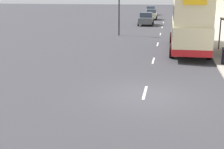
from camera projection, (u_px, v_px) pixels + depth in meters
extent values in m
plane|color=#38383D|center=(144.00, 95.00, 14.10)|extent=(220.00, 220.00, 0.00)
cube|color=#A39E93|center=(205.00, 21.00, 49.55)|extent=(5.00, 93.00, 0.14)
cube|color=silver|center=(145.00, 92.00, 14.48)|extent=(0.12, 2.00, 0.01)
cube|color=silver|center=(153.00, 61.00, 21.24)|extent=(0.12, 2.00, 0.01)
cube|color=silver|center=(158.00, 44.00, 28.01)|extent=(0.12, 2.00, 0.01)
cube|color=silver|center=(160.00, 34.00, 34.78)|extent=(0.12, 2.00, 0.01)
cube|color=silver|center=(162.00, 27.00, 41.54)|extent=(0.12, 2.00, 0.01)
cube|color=silver|center=(163.00, 22.00, 48.31)|extent=(0.12, 2.00, 0.01)
cylinder|color=#4C4C51|center=(220.00, 34.00, 24.53)|extent=(0.10, 0.10, 2.40)
cube|color=beige|center=(188.00, 33.00, 24.65)|extent=(2.55, 10.41, 1.85)
cube|color=beige|center=(190.00, 8.00, 24.17)|extent=(2.50, 10.10, 1.95)
cube|color=#B2191E|center=(188.00, 41.00, 24.83)|extent=(2.58, 10.46, 0.45)
cube|color=#2D3847|center=(189.00, 28.00, 24.56)|extent=(2.58, 9.79, 0.81)
cube|color=#2D3847|center=(190.00, 9.00, 24.19)|extent=(2.55, 9.79, 0.94)
cube|color=yellow|center=(195.00, 2.00, 19.08)|extent=(1.40, 0.08, 0.36)
cylinder|color=black|center=(171.00, 38.00, 28.48)|extent=(0.30, 1.00, 1.00)
cylinder|color=black|center=(200.00, 38.00, 28.03)|extent=(0.30, 1.00, 1.00)
cylinder|color=black|center=(172.00, 51.00, 22.04)|extent=(0.30, 1.00, 1.00)
cylinder|color=black|center=(209.00, 52.00, 21.59)|extent=(0.30, 1.00, 1.00)
cube|color=#B7B799|center=(151.00, 15.00, 53.35)|extent=(1.75, 3.82, 0.79)
cube|color=#2D3847|center=(151.00, 11.00, 53.35)|extent=(1.54, 1.84, 0.65)
cylinder|color=black|center=(156.00, 18.00, 52.17)|extent=(0.20, 0.60, 0.60)
cylinder|color=black|center=(145.00, 18.00, 52.47)|extent=(0.20, 0.60, 0.60)
cylinder|color=black|center=(157.00, 17.00, 54.42)|extent=(0.20, 0.60, 0.60)
cylinder|color=black|center=(147.00, 17.00, 54.73)|extent=(0.20, 0.60, 0.60)
cube|color=#4C5156|center=(146.00, 20.00, 44.16)|extent=(1.88, 4.23, 0.82)
cube|color=#2D3847|center=(146.00, 15.00, 44.17)|extent=(1.65, 2.03, 0.67)
cylinder|color=black|center=(152.00, 24.00, 42.86)|extent=(0.20, 0.60, 0.60)
cylinder|color=black|center=(138.00, 24.00, 43.19)|extent=(0.20, 0.60, 0.60)
cylinder|color=black|center=(153.00, 22.00, 45.35)|extent=(0.20, 0.60, 0.60)
cylinder|color=black|center=(140.00, 22.00, 45.68)|extent=(0.20, 0.60, 0.60)
cube|color=silver|center=(151.00, 11.00, 64.54)|extent=(1.81, 4.19, 0.81)
cube|color=#2D3847|center=(151.00, 8.00, 64.55)|extent=(1.60, 2.01, 0.66)
cylinder|color=black|center=(155.00, 14.00, 63.25)|extent=(0.20, 0.60, 0.60)
cylinder|color=black|center=(146.00, 14.00, 63.57)|extent=(0.20, 0.60, 0.60)
cylinder|color=black|center=(155.00, 13.00, 65.72)|extent=(0.20, 0.60, 0.60)
cylinder|color=black|center=(147.00, 13.00, 66.04)|extent=(0.20, 0.60, 0.60)
cylinder|color=black|center=(119.00, 12.00, 33.23)|extent=(0.14, 0.14, 4.88)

